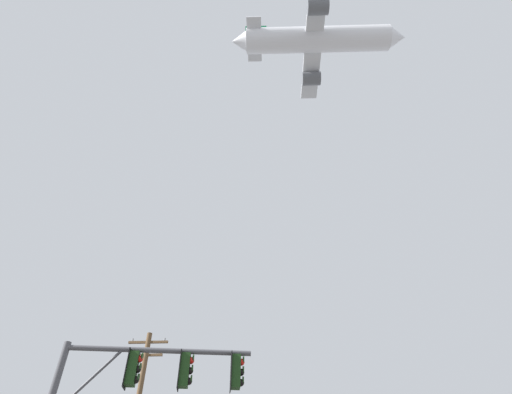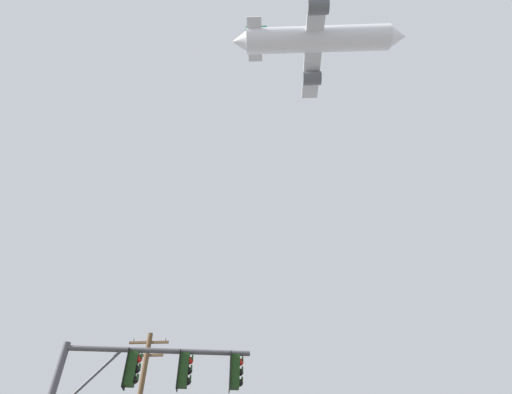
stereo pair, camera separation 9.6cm
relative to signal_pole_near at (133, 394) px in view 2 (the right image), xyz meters
name	(u,v)px [view 2 (the right image)]	position (x,y,z in m)	size (l,w,h in m)	color
signal_pole_near	(133,394)	(0.00, 0.00, 0.00)	(5.34, 0.99, 5.83)	#4C4C51
airplane	(318,40)	(10.04, 13.00, 41.82)	(20.65, 15.96, 5.66)	white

